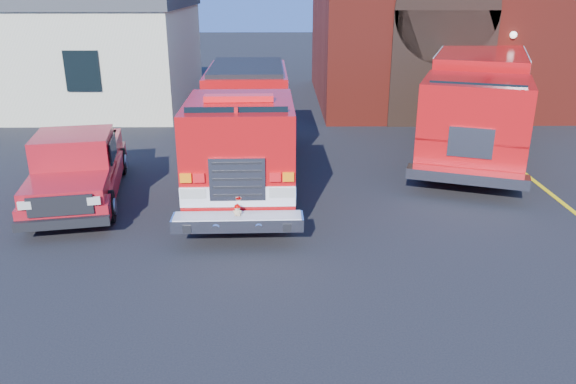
{
  "coord_description": "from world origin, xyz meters",
  "views": [
    {
      "loc": [
        -0.12,
        -10.74,
        4.87
      ],
      "look_at": [
        0.0,
        -1.2,
        1.3
      ],
      "focal_mm": 35.0,
      "sensor_mm": 36.0,
      "label": 1
    }
  ],
  "objects_px": {
    "fire_engine": "(245,125)",
    "pickup_truck": "(78,167)",
    "secondary_truck": "(476,100)",
    "side_building": "(65,52)"
  },
  "relations": [
    {
      "from": "side_building",
      "to": "pickup_truck",
      "type": "xyz_separation_m",
      "value": [
        4.08,
        -11.07,
        -1.42
      ]
    },
    {
      "from": "pickup_truck",
      "to": "secondary_truck",
      "type": "relative_size",
      "value": 0.58
    },
    {
      "from": "pickup_truck",
      "to": "secondary_truck",
      "type": "distance_m",
      "value": 11.43
    },
    {
      "from": "pickup_truck",
      "to": "secondary_truck",
      "type": "bearing_deg",
      "value": 20.59
    },
    {
      "from": "pickup_truck",
      "to": "secondary_truck",
      "type": "height_order",
      "value": "secondary_truck"
    },
    {
      "from": "fire_engine",
      "to": "pickup_truck",
      "type": "xyz_separation_m",
      "value": [
        -3.86,
        -1.64,
        -0.6
      ]
    },
    {
      "from": "pickup_truck",
      "to": "side_building",
      "type": "bearing_deg",
      "value": 110.23
    },
    {
      "from": "fire_engine",
      "to": "secondary_truck",
      "type": "xyz_separation_m",
      "value": [
        6.82,
        2.37,
        0.16
      ]
    },
    {
      "from": "side_building",
      "to": "pickup_truck",
      "type": "height_order",
      "value": "side_building"
    },
    {
      "from": "side_building",
      "to": "fire_engine",
      "type": "height_order",
      "value": "side_building"
    }
  ]
}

